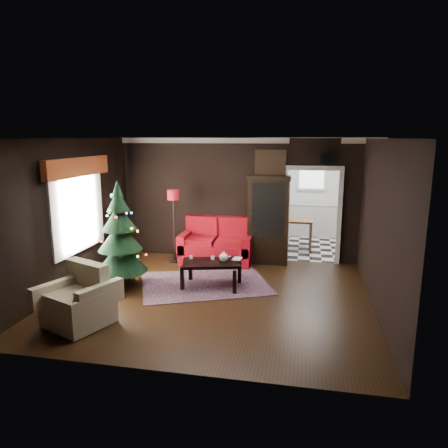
% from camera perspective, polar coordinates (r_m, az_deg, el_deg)
% --- Properties ---
extents(floor, '(5.50, 5.50, 0.00)m').
position_cam_1_polar(floor, '(7.56, -1.35, -9.96)').
color(floor, black).
rests_on(floor, ground).
extents(ceiling, '(5.50, 5.50, 0.00)m').
position_cam_1_polar(ceiling, '(7.02, -1.46, 11.78)').
color(ceiling, white).
rests_on(ceiling, ground).
extents(wall_back, '(5.50, 0.00, 5.50)m').
position_cam_1_polar(wall_back, '(9.58, 1.87, 3.41)').
color(wall_back, black).
rests_on(wall_back, ground).
extents(wall_front, '(5.50, 0.00, 5.50)m').
position_cam_1_polar(wall_front, '(4.82, -7.93, -5.29)').
color(wall_front, black).
rests_on(wall_front, ground).
extents(wall_left, '(0.00, 5.50, 5.50)m').
position_cam_1_polar(wall_left, '(8.20, -20.51, 1.21)').
color(wall_left, black).
rests_on(wall_left, ground).
extents(wall_right, '(0.00, 5.50, 5.50)m').
position_cam_1_polar(wall_right, '(7.09, 20.82, -0.39)').
color(wall_right, black).
rests_on(wall_right, ground).
extents(doorway, '(1.10, 0.10, 2.10)m').
position_cam_1_polar(doorway, '(9.51, 12.01, 0.95)').
color(doorway, silver).
rests_on(doorway, ground).
extents(left_window, '(0.05, 1.60, 1.40)m').
position_cam_1_polar(left_window, '(8.34, -19.59, 1.79)').
color(left_window, white).
rests_on(left_window, wall_left).
extents(valance, '(0.12, 2.10, 0.35)m').
position_cam_1_polar(valance, '(8.20, -19.50, 7.42)').
color(valance, '#9F421F').
rests_on(valance, wall_left).
extents(kitchen_floor, '(3.00, 3.00, 0.00)m').
position_cam_1_polar(kitchen_floor, '(11.21, 11.71, -2.88)').
color(kitchen_floor, silver).
rests_on(kitchen_floor, ground).
extents(kitchen_window, '(0.70, 0.06, 0.70)m').
position_cam_1_polar(kitchen_window, '(12.35, 12.02, 6.48)').
color(kitchen_window, white).
rests_on(kitchen_window, ground).
extents(rug, '(2.89, 2.55, 0.01)m').
position_cam_1_polar(rug, '(8.17, -2.63, -8.22)').
color(rug, '#553948').
rests_on(rug, ground).
extents(loveseat, '(1.70, 0.90, 1.00)m').
position_cam_1_polar(loveseat, '(9.39, -1.03, -2.36)').
color(loveseat, '#910403').
rests_on(loveseat, ground).
extents(curio_cabinet, '(0.90, 0.45, 1.90)m').
position_cam_1_polar(curio_cabinet, '(9.34, 6.16, 0.32)').
color(curio_cabinet, black).
rests_on(curio_cabinet, ground).
extents(floor_lamp, '(0.32, 0.32, 1.66)m').
position_cam_1_polar(floor_lamp, '(9.43, -6.94, -0.32)').
color(floor_lamp, black).
rests_on(floor_lamp, ground).
extents(christmas_tree, '(1.12, 1.12, 1.87)m').
position_cam_1_polar(christmas_tree, '(7.95, -14.21, -1.29)').
color(christmas_tree, black).
rests_on(christmas_tree, ground).
extents(armchair, '(1.14, 1.14, 0.89)m').
position_cam_1_polar(armchair, '(6.70, -19.54, -9.41)').
color(armchair, tan).
rests_on(armchair, ground).
extents(coffee_table, '(1.21, 0.90, 0.49)m').
position_cam_1_polar(coffee_table, '(7.94, -1.73, -6.90)').
color(coffee_table, black).
rests_on(coffee_table, rug).
extents(teapot, '(0.25, 0.25, 0.18)m').
position_cam_1_polar(teapot, '(7.84, -0.06, -4.58)').
color(teapot, silver).
rests_on(teapot, coffee_table).
extents(cup_a, '(0.09, 0.09, 0.06)m').
position_cam_1_polar(cup_a, '(8.06, -4.58, -4.60)').
color(cup_a, beige).
rests_on(cup_a, coffee_table).
extents(cup_b, '(0.10, 0.10, 0.06)m').
position_cam_1_polar(cup_b, '(8.00, -1.57, -4.69)').
color(cup_b, silver).
rests_on(cup_b, coffee_table).
extents(book, '(0.16, 0.04, 0.22)m').
position_cam_1_polar(book, '(8.01, 1.28, -4.08)').
color(book, '#987362').
rests_on(book, coffee_table).
extents(wall_clock, '(0.32, 0.32, 0.06)m').
position_cam_1_polar(wall_clock, '(9.31, 13.93, 8.89)').
color(wall_clock, white).
rests_on(wall_clock, wall_back).
extents(painting, '(0.62, 0.05, 0.52)m').
position_cam_1_polar(painting, '(9.35, 6.45, 8.37)').
color(painting, '#B2824B').
rests_on(painting, wall_back).
extents(kitchen_counter, '(1.80, 0.60, 0.90)m').
position_cam_1_polar(kitchen_counter, '(12.28, 11.78, 0.55)').
color(kitchen_counter, silver).
rests_on(kitchen_counter, ground).
extents(kitchen_table, '(0.70, 0.70, 0.75)m').
position_cam_1_polar(kitchen_table, '(10.83, 10.21, -1.31)').
color(kitchen_table, brown).
rests_on(kitchen_table, ground).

